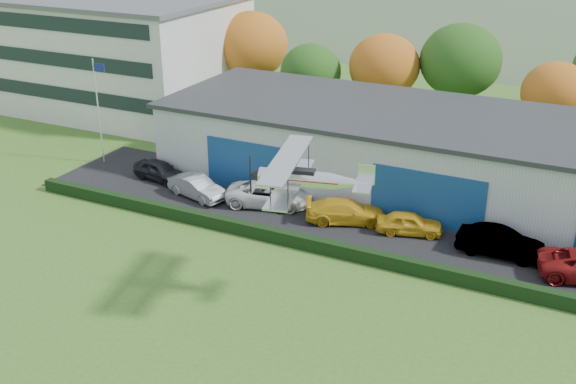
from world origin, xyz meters
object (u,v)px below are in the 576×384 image
at_px(car_1, 197,187).
at_px(hangar, 452,156).
at_px(car_3, 346,211).
at_px(car_5, 501,243).
at_px(office_block, 123,53).
at_px(car_2, 269,194).
at_px(car_0, 160,171).
at_px(flagpole, 99,102).
at_px(car_4, 409,223).
at_px(biplane, 305,177).

bearing_deg(car_1, hangar, -45.49).
distance_m(car_3, car_5, 9.41).
distance_m(hangar, car_3, 9.05).
xyz_separation_m(office_block, car_2, (22.96, -14.47, -4.40)).
xyz_separation_m(car_2, car_3, (5.43, -0.11, -0.05)).
bearing_deg(car_0, flagpole, 88.90).
bearing_deg(car_2, office_block, 41.74).
bearing_deg(car_1, car_4, -70.66).
xyz_separation_m(hangar, car_0, (-18.99, -7.02, -1.89)).
bearing_deg(car_3, biplane, 166.42).
xyz_separation_m(hangar, car_5, (4.80, -7.79, -1.81)).
bearing_deg(flagpole, car_2, -5.66).
distance_m(flagpole, car_0, 7.20).
xyz_separation_m(hangar, flagpole, (-24.88, -5.98, 2.13)).
bearing_deg(car_3, office_block, 39.96).
relative_size(office_block, car_0, 4.89).
xyz_separation_m(car_0, car_5, (23.80, -0.77, 0.07)).
height_order(hangar, flagpole, flagpole).
bearing_deg(office_block, car_4, -23.93).
distance_m(flagpole, car_1, 10.99).
bearing_deg(car_0, car_4, -82.20).
height_order(car_1, biplane, biplane).
distance_m(hangar, car_2, 12.64).
distance_m(hangar, car_0, 20.34).
relative_size(flagpole, car_4, 2.03).
height_order(car_1, car_2, car_2).
relative_size(car_3, car_5, 1.03).
distance_m(hangar, office_block, 33.84).
height_order(car_3, car_4, car_3).
height_order(car_0, car_5, car_5).
distance_m(office_block, car_5, 40.84).
relative_size(car_2, car_4, 1.40).
bearing_deg(car_5, hangar, 31.52).
bearing_deg(biplane, flagpole, 139.99).
bearing_deg(car_2, car_0, 71.18).
bearing_deg(biplane, hangar, 66.59).
bearing_deg(car_1, biplane, -110.72).
bearing_deg(car_4, car_2, 74.67).
bearing_deg(hangar, car_2, -143.43).
xyz_separation_m(car_2, car_4, (9.45, 0.09, -0.09)).
relative_size(car_4, car_5, 0.82).
distance_m(flagpole, car_4, 24.67).
height_order(car_2, car_5, car_5).
xyz_separation_m(car_1, car_5, (19.76, 0.64, 0.07)).
distance_m(car_1, car_4, 14.40).
bearing_deg(car_5, car_1, 91.71).
bearing_deg(office_block, biplane, -38.75).
relative_size(office_block, car_5, 4.29).
height_order(car_2, biplane, biplane).
height_order(office_block, car_3, office_block).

